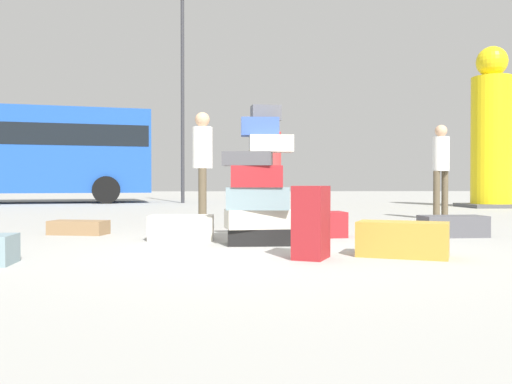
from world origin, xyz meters
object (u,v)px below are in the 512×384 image
(person_passerby_in_red, at_px, (202,159))
(suitcase_maroon_left_side, at_px, (311,222))
(suitcase_cream_right_side, at_px, (182,228))
(yellow_dummy_statue, at_px, (491,136))
(suitcase_maroon_upright_blue, at_px, (316,224))
(suitcase_tower, at_px, (259,192))
(lamp_post, at_px, (182,67))
(suitcase_tan_foreground_far, at_px, (403,239))
(person_tourist_with_camera, at_px, (441,163))
(person_bearded_onlooker, at_px, (272,161))
(parked_bus, at_px, (22,149))
(suitcase_charcoal_behind_tower, at_px, (453,226))
(suitcase_brown_white_trunk, at_px, (79,228))

(person_passerby_in_red, bearing_deg, suitcase_maroon_left_side, 16.00)
(suitcase_cream_right_side, relative_size, yellow_dummy_statue, 0.17)
(suitcase_cream_right_side, bearing_deg, suitcase_maroon_upright_blue, 9.01)
(suitcase_tower, xyz_separation_m, lamp_post, (-1.75, 12.61, 4.00))
(lamp_post, bearing_deg, suitcase_tan_foreground_far, -77.66)
(person_passerby_in_red, relative_size, lamp_post, 0.24)
(person_tourist_with_camera, bearing_deg, suitcase_maroon_left_side, 30.63)
(suitcase_tower, relative_size, yellow_dummy_statue, 0.35)
(person_bearded_onlooker, distance_m, person_tourist_with_camera, 3.44)
(suitcase_maroon_upright_blue, height_order, person_tourist_with_camera, person_tourist_with_camera)
(person_tourist_with_camera, relative_size, lamp_post, 0.24)
(suitcase_maroon_upright_blue, relative_size, parked_bus, 0.08)
(suitcase_maroon_left_side, relative_size, person_passerby_in_red, 0.37)
(suitcase_tower, bearing_deg, suitcase_maroon_upright_blue, 46.58)
(suitcase_maroon_left_side, xyz_separation_m, lamp_post, (-2.13, 13.70, 4.26))
(suitcase_maroon_left_side, xyz_separation_m, suitcase_tan_foreground_far, (0.85, 0.08, -0.16))
(lamp_post, bearing_deg, person_passerby_in_red, -84.17)
(suitcase_charcoal_behind_tower, height_order, person_passerby_in_red, person_passerby_in_red)
(person_bearded_onlooker, bearing_deg, suitcase_charcoal_behind_tower, 32.96)
(suitcase_charcoal_behind_tower, bearing_deg, suitcase_tower, -165.12)
(suitcase_cream_right_side, relative_size, person_tourist_with_camera, 0.43)
(suitcase_charcoal_behind_tower, distance_m, lamp_post, 13.34)
(suitcase_tower, bearing_deg, parked_bus, 119.03)
(suitcase_charcoal_behind_tower, bearing_deg, person_passerby_in_red, 152.09)
(suitcase_maroon_left_side, bearing_deg, suitcase_cream_right_side, 151.74)
(suitcase_brown_white_trunk, relative_size, suitcase_tan_foreground_far, 0.91)
(parked_bus, distance_m, lamp_post, 6.05)
(suitcase_maroon_upright_blue, bearing_deg, suitcase_tower, -138.55)
(suitcase_maroon_upright_blue, bearing_deg, yellow_dummy_statue, 46.68)
(person_bearded_onlooker, bearing_deg, suitcase_tan_foreground_far, -0.63)
(person_bearded_onlooker, distance_m, yellow_dummy_statue, 9.00)
(person_passerby_in_red, distance_m, parked_bus, 12.40)
(person_bearded_onlooker, bearing_deg, yellow_dummy_statue, 118.76)
(yellow_dummy_statue, bearing_deg, suitcase_tan_foreground_far, -120.61)
(suitcase_charcoal_behind_tower, bearing_deg, person_tourist_with_camera, 68.03)
(suitcase_cream_right_side, distance_m, parked_bus, 13.87)
(person_tourist_with_camera, bearing_deg, parked_bus, -66.37)
(person_bearded_onlooker, distance_m, person_passerby_in_red, 1.17)
(suitcase_brown_white_trunk, bearing_deg, suitcase_maroon_left_side, -29.62)
(suitcase_cream_right_side, xyz_separation_m, parked_bus, (-6.26, 12.26, 1.69))
(person_passerby_in_red, distance_m, yellow_dummy_statue, 10.11)
(suitcase_tower, relative_size, person_passerby_in_red, 0.89)
(suitcase_maroon_upright_blue, xyz_separation_m, yellow_dummy_statue, (6.25, 7.95, 1.82))
(suitcase_charcoal_behind_tower, distance_m, suitcase_cream_right_side, 3.34)
(suitcase_maroon_left_side, relative_size, suitcase_cream_right_side, 0.87)
(suitcase_maroon_left_side, height_order, suitcase_tan_foreground_far, suitcase_maroon_left_side)
(suitcase_charcoal_behind_tower, bearing_deg, suitcase_tan_foreground_far, -126.95)
(suitcase_tower, xyz_separation_m, suitcase_brown_white_trunk, (-2.26, 1.33, -0.48))
(suitcase_brown_white_trunk, distance_m, suitcase_charcoal_behind_tower, 4.76)
(suitcase_tower, xyz_separation_m, person_bearded_onlooker, (0.38, 2.74, 0.44))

